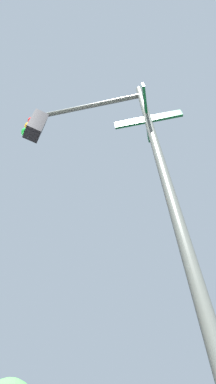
{
  "coord_description": "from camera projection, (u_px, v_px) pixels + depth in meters",
  "views": [
    {
      "loc": [
        -8.66,
        -5.45,
        0.99
      ],
      "look_at": [
        -6.12,
        -6.8,
        4.44
      ],
      "focal_mm": 23.32,
      "sensor_mm": 36.0,
      "label": 1
    }
  ],
  "objects": [
    {
      "name": "traffic_signal_near",
      "position": [
        93.0,
        140.0,
        3.95
      ],
      "size": [
        1.94,
        2.28,
        6.49
      ],
      "color": "#474C47",
      "rests_on": "ground_plane"
    }
  ]
}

